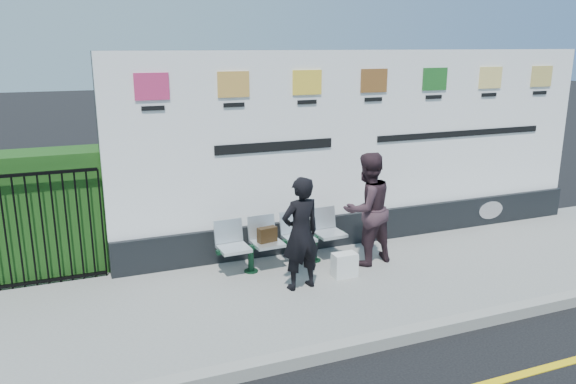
# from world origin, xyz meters

# --- Properties ---
(ground) EXTENTS (80.00, 80.00, 0.00)m
(ground) POSITION_xyz_m (0.00, 0.00, 0.00)
(ground) COLOR black
(pavement) EXTENTS (14.00, 3.00, 0.12)m
(pavement) POSITION_xyz_m (0.00, 2.50, 0.06)
(pavement) COLOR gray
(pavement) RESTS_ON ground
(kerb) EXTENTS (14.00, 0.18, 0.14)m
(kerb) POSITION_xyz_m (0.00, 1.00, 0.07)
(kerb) COLOR gray
(kerb) RESTS_ON ground
(yellow_line) EXTENTS (14.00, 0.10, 0.01)m
(yellow_line) POSITION_xyz_m (0.00, 0.00, 0.00)
(yellow_line) COLOR yellow
(yellow_line) RESTS_ON ground
(billboard) EXTENTS (8.00, 0.30, 3.00)m
(billboard) POSITION_xyz_m (0.50, 3.85, 1.42)
(billboard) COLOR black
(billboard) RESTS_ON pavement
(hedge) EXTENTS (2.35, 0.70, 1.70)m
(hedge) POSITION_xyz_m (-4.58, 4.30, 0.97)
(hedge) COLOR #1C4615
(hedge) RESTS_ON pavement
(railing) EXTENTS (2.05, 0.06, 1.54)m
(railing) POSITION_xyz_m (-4.58, 3.85, 0.89)
(railing) COLOR black
(railing) RESTS_ON pavement
(bench) EXTENTS (1.91, 0.59, 0.40)m
(bench) POSITION_xyz_m (-1.17, 3.27, 0.32)
(bench) COLOR silver
(bench) RESTS_ON pavement
(woman_left) EXTENTS (0.59, 0.43, 1.49)m
(woman_left) POSITION_xyz_m (-1.23, 2.50, 0.86)
(woman_left) COLOR black
(woman_left) RESTS_ON pavement
(woman_right) EXTENTS (0.90, 0.76, 1.63)m
(woman_right) POSITION_xyz_m (-0.01, 2.96, 0.93)
(woman_right) COLOR #37232A
(woman_right) RESTS_ON pavement
(handbag_brown) EXTENTS (0.29, 0.17, 0.21)m
(handbag_brown) POSITION_xyz_m (-1.41, 3.26, 0.63)
(handbag_brown) COLOR black
(handbag_brown) RESTS_ON bench
(carrier_bag_white) EXTENTS (0.33, 0.20, 0.33)m
(carrier_bag_white) POSITION_xyz_m (-0.53, 2.62, 0.29)
(carrier_bag_white) COLOR silver
(carrier_bag_white) RESTS_ON pavement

